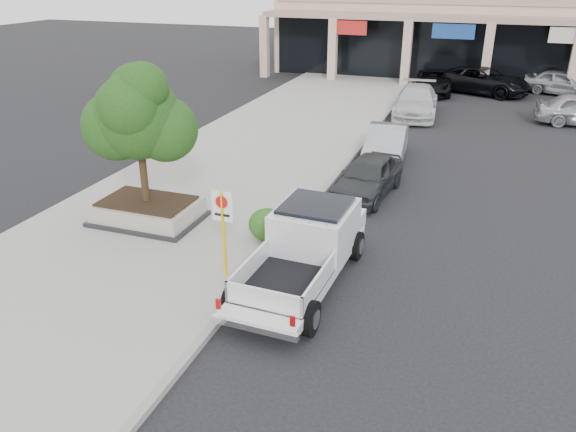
{
  "coord_description": "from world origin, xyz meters",
  "views": [
    {
      "loc": [
        3.51,
        -11.04,
        7.37
      ],
      "look_at": [
        -1.01,
        1.5,
        1.4
      ],
      "focal_mm": 35.0,
      "sensor_mm": 36.0,
      "label": 1
    }
  ],
  "objects_px": {
    "planter_tree": "(144,116)",
    "curb_car_a": "(368,176)",
    "curb_car_d": "(433,82)",
    "lot_car_e": "(563,83)",
    "planter": "(148,211)",
    "pickup_truck": "(301,252)",
    "lot_car_d": "(483,81)",
    "curb_car_c": "(416,101)",
    "curb_car_b": "(386,144)",
    "no_parking_sign": "(223,222)"
  },
  "relations": [
    {
      "from": "curb_car_c",
      "to": "curb_car_b",
      "type": "bearing_deg",
      "value": -95.08
    },
    {
      "from": "no_parking_sign",
      "to": "lot_car_d",
      "type": "height_order",
      "value": "no_parking_sign"
    },
    {
      "from": "curb_car_d",
      "to": "lot_car_d",
      "type": "bearing_deg",
      "value": 14.51
    },
    {
      "from": "pickup_truck",
      "to": "curb_car_a",
      "type": "bearing_deg",
      "value": 89.67
    },
    {
      "from": "curb_car_d",
      "to": "pickup_truck",
      "type": "bearing_deg",
      "value": -93.53
    },
    {
      "from": "planter_tree",
      "to": "curb_car_b",
      "type": "xyz_separation_m",
      "value": [
        5.57,
        8.5,
        -2.7
      ]
    },
    {
      "from": "curb_car_a",
      "to": "lot_car_d",
      "type": "bearing_deg",
      "value": 87.65
    },
    {
      "from": "planter_tree",
      "to": "lot_car_d",
      "type": "xyz_separation_m",
      "value": [
        8.72,
        23.81,
        -2.61
      ]
    },
    {
      "from": "no_parking_sign",
      "to": "curb_car_b",
      "type": "relative_size",
      "value": 0.53
    },
    {
      "from": "curb_car_c",
      "to": "lot_car_e",
      "type": "distance_m",
      "value": 11.39
    },
    {
      "from": "lot_car_e",
      "to": "curb_car_c",
      "type": "bearing_deg",
      "value": 157.78
    },
    {
      "from": "curb_car_d",
      "to": "lot_car_e",
      "type": "xyz_separation_m",
      "value": [
        7.58,
        2.07,
        0.05
      ]
    },
    {
      "from": "curb_car_b",
      "to": "lot_car_d",
      "type": "xyz_separation_m",
      "value": [
        3.15,
        15.3,
        0.09
      ]
    },
    {
      "from": "no_parking_sign",
      "to": "curb_car_d",
      "type": "distance_m",
      "value": 25.4
    },
    {
      "from": "curb_car_a",
      "to": "lot_car_d",
      "type": "distance_m",
      "value": 19.44
    },
    {
      "from": "planter",
      "to": "pickup_truck",
      "type": "relative_size",
      "value": 0.56
    },
    {
      "from": "planter_tree",
      "to": "curb_car_a",
      "type": "relative_size",
      "value": 0.99
    },
    {
      "from": "lot_car_e",
      "to": "pickup_truck",
      "type": "bearing_deg",
      "value": -175.72
    },
    {
      "from": "pickup_truck",
      "to": "curb_car_d",
      "type": "height_order",
      "value": "pickup_truck"
    },
    {
      "from": "planter",
      "to": "planter_tree",
      "type": "xyz_separation_m",
      "value": [
        0.13,
        0.15,
        2.94
      ]
    },
    {
      "from": "curb_car_b",
      "to": "planter",
      "type": "bearing_deg",
      "value": -128.11
    },
    {
      "from": "lot_car_e",
      "to": "lot_car_d",
      "type": "bearing_deg",
      "value": 124.81
    },
    {
      "from": "pickup_truck",
      "to": "curb_car_c",
      "type": "relative_size",
      "value": 1.07
    },
    {
      "from": "curb_car_d",
      "to": "lot_car_e",
      "type": "bearing_deg",
      "value": 12.59
    },
    {
      "from": "no_parking_sign",
      "to": "lot_car_e",
      "type": "height_order",
      "value": "no_parking_sign"
    },
    {
      "from": "curb_car_b",
      "to": "curb_car_c",
      "type": "xyz_separation_m",
      "value": [
        0.05,
        8.14,
        0.06
      ]
    },
    {
      "from": "planter",
      "to": "curb_car_a",
      "type": "bearing_deg",
      "value": 39.2
    },
    {
      "from": "lot_car_e",
      "to": "planter_tree",
      "type": "bearing_deg",
      "value": 172.58
    },
    {
      "from": "curb_car_a",
      "to": "lot_car_e",
      "type": "height_order",
      "value": "lot_car_e"
    },
    {
      "from": "pickup_truck",
      "to": "curb_car_b",
      "type": "relative_size",
      "value": 1.32
    },
    {
      "from": "curb_car_a",
      "to": "curb_car_c",
      "type": "height_order",
      "value": "curb_car_c"
    },
    {
      "from": "curb_car_b",
      "to": "lot_car_e",
      "type": "distance_m",
      "value": 18.23
    },
    {
      "from": "curb_car_c",
      "to": "curb_car_d",
      "type": "bearing_deg",
      "value": 83.56
    },
    {
      "from": "curb_car_d",
      "to": "planter",
      "type": "bearing_deg",
      "value": -107.1
    },
    {
      "from": "planter",
      "to": "lot_car_e",
      "type": "relative_size",
      "value": 0.72
    },
    {
      "from": "planter",
      "to": "curb_car_c",
      "type": "bearing_deg",
      "value": 71.08
    },
    {
      "from": "curb_car_a",
      "to": "curb_car_c",
      "type": "xyz_separation_m",
      "value": [
        -0.08,
        12.04,
        0.08
      ]
    },
    {
      "from": "no_parking_sign",
      "to": "curb_car_a",
      "type": "bearing_deg",
      "value": 72.97
    },
    {
      "from": "no_parking_sign",
      "to": "lot_car_d",
      "type": "relative_size",
      "value": 0.4
    },
    {
      "from": "curb_car_c",
      "to": "curb_car_a",
      "type": "bearing_deg",
      "value": -94.36
    },
    {
      "from": "curb_car_a",
      "to": "curb_car_b",
      "type": "xyz_separation_m",
      "value": [
        -0.13,
        3.9,
        0.03
      ]
    },
    {
      "from": "pickup_truck",
      "to": "lot_car_d",
      "type": "relative_size",
      "value": 0.98
    },
    {
      "from": "curb_car_b",
      "to": "lot_car_d",
      "type": "distance_m",
      "value": 15.62
    },
    {
      "from": "pickup_truck",
      "to": "planter_tree",
      "type": "bearing_deg",
      "value": 162.75
    },
    {
      "from": "curb_car_a",
      "to": "curb_car_d",
      "type": "distance_m",
      "value": 18.3
    },
    {
      "from": "no_parking_sign",
      "to": "curb_car_b",
      "type": "height_order",
      "value": "no_parking_sign"
    },
    {
      "from": "no_parking_sign",
      "to": "curb_car_c",
      "type": "xyz_separation_m",
      "value": [
        2.06,
        19.02,
        -0.86
      ]
    },
    {
      "from": "planter_tree",
      "to": "lot_car_e",
      "type": "distance_m",
      "value": 28.46
    },
    {
      "from": "curb_car_b",
      "to": "lot_car_e",
      "type": "xyz_separation_m",
      "value": [
        7.82,
        16.47,
        0.04
      ]
    },
    {
      "from": "no_parking_sign",
      "to": "lot_car_d",
      "type": "distance_m",
      "value": 26.7
    }
  ]
}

